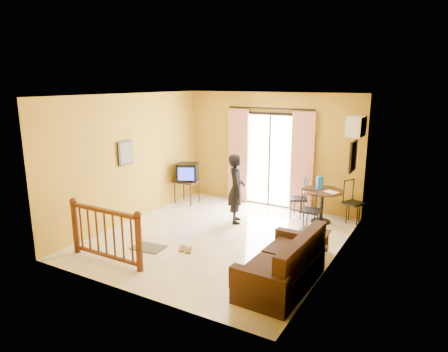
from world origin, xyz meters
The scene contains 19 objects.
ground centered at (0.00, 0.00, 0.00)m, with size 5.00×5.00×0.00m, color beige.
room_shell centered at (0.00, 0.00, 1.70)m, with size 5.00×5.00×5.00m.
balcony_door centered at (0.00, 2.43, 1.19)m, with size 2.25×0.14×2.46m.
tv_table centered at (-1.90, 1.61, 0.51)m, with size 0.59×0.49×0.59m.
television centered at (-1.87, 1.60, 0.81)m, with size 0.64×0.61×0.45m.
picture_left centered at (-2.22, -0.20, 1.55)m, with size 0.05×0.42×0.52m.
dining_table centered at (1.50, 1.89, 0.58)m, with size 0.89×0.89×0.74m.
water_jug centered at (1.42, 1.97, 0.88)m, with size 0.15×0.15×0.28m, color blue.
serving_tray centered at (1.73, 1.79, 0.75)m, with size 0.28×0.18×0.02m, color white.
dining_chairs centered at (1.51, 1.78, 0.00)m, with size 1.72×1.45×0.95m.
air_conditioner centered at (2.09, 1.95, 2.15)m, with size 0.31×0.60×0.40m.
botanical_print centered at (2.22, 1.30, 1.65)m, with size 0.05×0.50×0.60m.
coffee_table centered at (1.85, -0.01, 0.27)m, with size 0.51×0.93×0.41m.
bowl centered at (1.85, 0.19, 0.44)m, with size 0.21×0.21×0.07m, color brown.
sofa centered at (1.86, -1.22, 0.32)m, with size 0.89×1.82×0.86m.
standing_person centered at (-0.14, 0.96, 0.77)m, with size 0.56×0.37×1.53m, color black.
stair_balustrade centered at (-1.15, -1.90, 0.56)m, with size 1.63×0.13×1.04m.
doormat centered at (-0.89, -1.12, 0.01)m, with size 0.60×0.40×0.02m, color #524E42.
sandals centered at (-0.23, -0.86, 0.01)m, with size 0.35×0.27×0.03m.
Camera 1 is at (3.80, -6.46, 3.05)m, focal length 32.00 mm.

